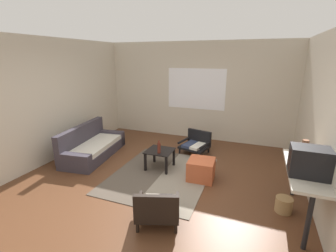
{
  "coord_description": "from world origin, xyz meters",
  "views": [
    {
      "loc": [
        1.68,
        -3.49,
        2.29
      ],
      "look_at": [
        -0.02,
        0.89,
        0.92
      ],
      "focal_mm": 25.48,
      "sensor_mm": 36.0,
      "label": 1
    }
  ],
  "objects_px": {
    "console_shelf": "(304,174)",
    "clay_vase": "(304,154)",
    "couch": "(92,147)",
    "crt_television": "(310,162)",
    "coffee_table": "(160,154)",
    "glass_bottle": "(159,148)",
    "wicker_basket": "(284,205)",
    "armchair_by_window": "(196,143)",
    "ottoman_orange": "(201,169)",
    "armchair_striped_foreground": "(157,208)"
  },
  "relations": [
    {
      "from": "wicker_basket",
      "to": "crt_television",
      "type": "bearing_deg",
      "value": -58.49
    },
    {
      "from": "coffee_table",
      "to": "crt_television",
      "type": "relative_size",
      "value": 1.11
    },
    {
      "from": "armchair_by_window",
      "to": "clay_vase",
      "type": "height_order",
      "value": "clay_vase"
    },
    {
      "from": "armchair_by_window",
      "to": "glass_bottle",
      "type": "xyz_separation_m",
      "value": [
        -0.44,
        -1.29,
        0.28
      ]
    },
    {
      "from": "clay_vase",
      "to": "coffee_table",
      "type": "bearing_deg",
      "value": 169.07
    },
    {
      "from": "armchair_striped_foreground",
      "to": "crt_television",
      "type": "bearing_deg",
      "value": 19.46
    },
    {
      "from": "armchair_striped_foreground",
      "to": "glass_bottle",
      "type": "height_order",
      "value": "glass_bottle"
    },
    {
      "from": "coffee_table",
      "to": "glass_bottle",
      "type": "bearing_deg",
      "value": -73.42
    },
    {
      "from": "console_shelf",
      "to": "glass_bottle",
      "type": "bearing_deg",
      "value": 166.08
    },
    {
      "from": "wicker_basket",
      "to": "glass_bottle",
      "type": "bearing_deg",
      "value": 166.74
    },
    {
      "from": "crt_television",
      "to": "clay_vase",
      "type": "height_order",
      "value": "crt_television"
    },
    {
      "from": "couch",
      "to": "armchair_by_window",
      "type": "bearing_deg",
      "value": 26.72
    },
    {
      "from": "armchair_striped_foreground",
      "to": "console_shelf",
      "type": "bearing_deg",
      "value": 25.27
    },
    {
      "from": "armchair_by_window",
      "to": "crt_television",
      "type": "xyz_separation_m",
      "value": [
        2.05,
        -2.13,
        0.75
      ]
    },
    {
      "from": "armchair_striped_foreground",
      "to": "armchair_by_window",
      "type": "bearing_deg",
      "value": 93.79
    },
    {
      "from": "couch",
      "to": "coffee_table",
      "type": "relative_size",
      "value": 3.45
    },
    {
      "from": "couch",
      "to": "wicker_basket",
      "type": "xyz_separation_m",
      "value": [
        4.11,
        -0.7,
        -0.11
      ]
    },
    {
      "from": "armchair_by_window",
      "to": "ottoman_orange",
      "type": "height_order",
      "value": "armchair_by_window"
    },
    {
      "from": "couch",
      "to": "glass_bottle",
      "type": "height_order",
      "value": "couch"
    },
    {
      "from": "crt_television",
      "to": "glass_bottle",
      "type": "distance_m",
      "value": 2.66
    },
    {
      "from": "coffee_table",
      "to": "armchair_striped_foreground",
      "type": "distance_m",
      "value": 1.77
    },
    {
      "from": "armchair_by_window",
      "to": "glass_bottle",
      "type": "distance_m",
      "value": 1.39
    },
    {
      "from": "armchair_striped_foreground",
      "to": "ottoman_orange",
      "type": "relative_size",
      "value": 1.56
    },
    {
      "from": "armchair_striped_foreground",
      "to": "console_shelf",
      "type": "height_order",
      "value": "console_shelf"
    },
    {
      "from": "coffee_table",
      "to": "armchair_striped_foreground",
      "type": "relative_size",
      "value": 0.71
    },
    {
      "from": "glass_bottle",
      "to": "wicker_basket",
      "type": "xyz_separation_m",
      "value": [
        2.3,
        -0.54,
        -0.4
      ]
    },
    {
      "from": "clay_vase",
      "to": "console_shelf",
      "type": "bearing_deg",
      "value": -90.0
    },
    {
      "from": "glass_bottle",
      "to": "crt_television",
      "type": "bearing_deg",
      "value": -18.66
    },
    {
      "from": "armchair_striped_foreground",
      "to": "glass_bottle",
      "type": "bearing_deg",
      "value": 112.49
    },
    {
      "from": "couch",
      "to": "crt_television",
      "type": "distance_m",
      "value": 4.47
    },
    {
      "from": "clay_vase",
      "to": "wicker_basket",
      "type": "relative_size",
      "value": 1.32
    },
    {
      "from": "armchair_by_window",
      "to": "glass_bottle",
      "type": "bearing_deg",
      "value": -108.7
    },
    {
      "from": "armchair_striped_foreground",
      "to": "glass_bottle",
      "type": "relative_size",
      "value": 2.82
    },
    {
      "from": "couch",
      "to": "glass_bottle",
      "type": "xyz_separation_m",
      "value": [
        1.81,
        -0.16,
        0.29
      ]
    },
    {
      "from": "coffee_table",
      "to": "armchair_striped_foreground",
      "type": "height_order",
      "value": "armchair_striped_foreground"
    },
    {
      "from": "console_shelf",
      "to": "clay_vase",
      "type": "bearing_deg",
      "value": 90.0
    },
    {
      "from": "couch",
      "to": "coffee_table",
      "type": "distance_m",
      "value": 1.77
    },
    {
      "from": "console_shelf",
      "to": "glass_bottle",
      "type": "xyz_separation_m",
      "value": [
        -2.49,
        0.62,
        -0.19
      ]
    },
    {
      "from": "couch",
      "to": "ottoman_orange",
      "type": "bearing_deg",
      "value": -3.27
    },
    {
      "from": "couch",
      "to": "armchair_by_window",
      "type": "height_order",
      "value": "couch"
    },
    {
      "from": "coffee_table",
      "to": "clay_vase",
      "type": "distance_m",
      "value": 2.64
    },
    {
      "from": "armchair_striped_foreground",
      "to": "console_shelf",
      "type": "distance_m",
      "value": 2.11
    },
    {
      "from": "coffee_table",
      "to": "armchair_by_window",
      "type": "bearing_deg",
      "value": 67.38
    },
    {
      "from": "couch",
      "to": "console_shelf",
      "type": "xyz_separation_m",
      "value": [
        4.29,
        -0.77,
        0.48
      ]
    },
    {
      "from": "armchair_by_window",
      "to": "crt_television",
      "type": "height_order",
      "value": "crt_television"
    },
    {
      "from": "crt_television",
      "to": "glass_bottle",
      "type": "height_order",
      "value": "crt_television"
    },
    {
      "from": "ottoman_orange",
      "to": "crt_television",
      "type": "bearing_deg",
      "value": -27.75
    },
    {
      "from": "armchair_striped_foreground",
      "to": "glass_bottle",
      "type": "xyz_separation_m",
      "value": [
        -0.62,
        1.5,
        0.27
      ]
    },
    {
      "from": "coffee_table",
      "to": "clay_vase",
      "type": "relative_size",
      "value": 1.67
    },
    {
      "from": "ottoman_orange",
      "to": "crt_television",
      "type": "distance_m",
      "value": 1.98
    }
  ]
}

